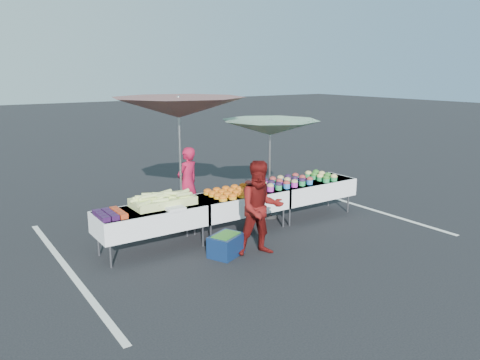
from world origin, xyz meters
TOP-DOWN VIEW (x-y plane):
  - ground at (0.00, 0.00)m, footprint 80.00×80.00m
  - stripe_left at (-3.20, 0.00)m, footprint 0.10×5.00m
  - stripe_right at (3.20, 0.00)m, footprint 0.10×5.00m
  - table_left at (-1.80, 0.00)m, footprint 1.86×0.81m
  - table_center at (0.00, 0.00)m, footprint 1.86×0.81m
  - table_right at (1.80, 0.00)m, footprint 1.86×0.81m
  - berry_punnets at (-2.51, -0.06)m, footprint 0.40×0.54m
  - corn_pile at (-1.55, 0.05)m, footprint 1.16×0.57m
  - plastic_bags at (-1.50, -0.30)m, footprint 0.30×0.25m
  - carrot_bowls at (-0.15, -0.01)m, footprint 0.95×0.69m
  - potato_cups at (0.95, 0.00)m, footprint 1.34×0.58m
  - bean_baskets at (2.06, -0.01)m, footprint 0.36×0.68m
  - vendor at (-0.44, 1.27)m, footprint 0.63×0.52m
  - customer at (-0.36, -1.14)m, footprint 0.92×0.81m
  - umbrella_left at (-0.83, 0.78)m, footprint 2.83×2.83m
  - umbrella_right at (1.01, 0.40)m, footprint 2.15×2.15m
  - storage_bin at (-0.87, -0.88)m, footprint 0.67×0.60m

SIDE VIEW (x-z plane):
  - ground at x=0.00m, z-range 0.00..0.00m
  - stripe_left at x=-3.20m, z-range 0.00..0.00m
  - stripe_right at x=3.20m, z-range 0.00..0.00m
  - storage_bin at x=-0.87m, z-range 0.01..0.37m
  - table_left at x=-1.80m, z-range 0.21..0.96m
  - table_center at x=0.00m, z-range 0.21..0.96m
  - table_right at x=1.80m, z-range 0.21..0.96m
  - vendor at x=-0.44m, z-range 0.00..1.49m
  - plastic_bags at x=-1.50m, z-range 0.75..0.80m
  - berry_punnets at x=-2.51m, z-range 0.75..0.83m
  - customer at x=-0.36m, z-range 0.00..1.58m
  - carrot_bowls at x=-0.15m, z-range 0.75..0.85m
  - bean_baskets at x=2.06m, z-range 0.75..0.90m
  - potato_cups at x=0.95m, z-range 0.75..0.91m
  - corn_pile at x=-1.55m, z-range 0.71..0.97m
  - umbrella_right at x=1.01m, z-range 0.83..2.88m
  - umbrella_left at x=-0.83m, z-range 1.03..3.58m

